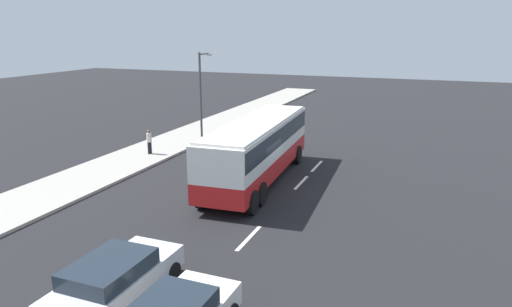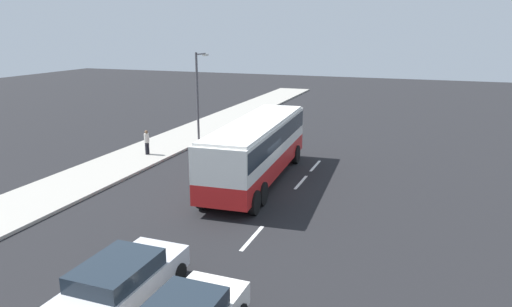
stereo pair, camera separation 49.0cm
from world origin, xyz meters
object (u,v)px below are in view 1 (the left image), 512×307
(car_silver_hatch, at_px, (115,279))
(street_lamp, at_px, (202,89))
(pedestrian_near_curb, at_px, (149,140))
(coach_bus, at_px, (257,144))

(car_silver_hatch, bearing_deg, street_lamp, 21.10)
(car_silver_hatch, relative_size, pedestrian_near_curb, 2.96)
(car_silver_hatch, height_order, street_lamp, street_lamp)
(coach_bus, distance_m, street_lamp, 10.49)
(coach_bus, distance_m, pedestrian_near_curb, 8.70)
(pedestrian_near_curb, xyz_separation_m, street_lamp, (5.13, -1.15, 2.71))
(coach_bus, relative_size, street_lamp, 1.86)
(car_silver_hatch, distance_m, street_lamp, 21.32)
(pedestrian_near_curb, distance_m, street_lamp, 5.91)
(coach_bus, bearing_deg, pedestrian_near_curb, 71.07)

